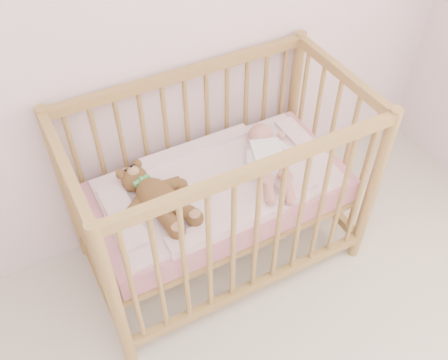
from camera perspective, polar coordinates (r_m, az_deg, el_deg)
wall_back at (r=2.11m, az=-16.35°, el=18.25°), size 4.00×0.02×2.70m
crib at (r=2.42m, az=-0.55°, el=-1.23°), size 1.36×0.76×1.00m
mattress at (r=2.43m, az=-0.55°, el=-1.47°), size 1.22×0.62×0.13m
blanket at (r=2.37m, az=-0.56°, el=-0.24°), size 1.10×0.58×0.06m
baby at (r=2.40m, az=5.04°, el=2.74°), size 0.42×0.60×0.13m
teddy_bear at (r=2.22m, az=-7.66°, el=-1.81°), size 0.47×0.57×0.14m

